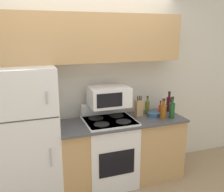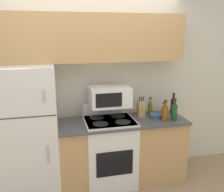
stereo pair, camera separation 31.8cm
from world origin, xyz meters
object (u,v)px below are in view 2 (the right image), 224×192
Objects in this scene: bottle_hot_sauce at (163,111)px; bottle_whiskey at (165,113)px; knife_block at (141,108)px; bottle_olive_oil at (150,108)px; bottle_wine_green at (174,112)px; microwave at (110,96)px; bottle_wine_red at (173,105)px; stove at (110,151)px; bowl at (156,116)px; refrigerator at (29,132)px.

bottle_whiskey reaches higher than bottle_hot_sauce.
bottle_olive_oil is (0.15, 0.03, -0.01)m from knife_block.
bottle_olive_oil is 0.36m from bottle_wine_green.
bottle_wine_green is at bearing -33.50° from knife_block.
bottle_wine_green is (0.83, -0.24, -0.20)m from microwave.
bottle_wine_green is (0.38, -0.25, 0.00)m from knife_block.
bottle_wine_green is at bearing -114.15° from bottle_wine_red.
bottle_olive_oil is (-0.16, 0.10, 0.02)m from bottle_hot_sauce.
bottle_hot_sauce is 0.77× the size of bottle_olive_oil.
stove is at bearing -172.32° from bottle_wine_red.
bottle_wine_red is (0.19, 0.09, 0.04)m from bottle_hot_sauce.
bottle_hot_sauce is (0.13, 0.05, 0.05)m from bowl.
stove is 1.12m from bottle_wine_red.
bottle_wine_red is at bearing 2.99° from knife_block.
refrigerator is at bearing 178.17° from bowl.
knife_block reaches higher than bowl.
refrigerator is at bearing 174.20° from bottle_wine_green.
refrigerator reaches higher than microwave.
bottle_olive_oil is 0.93× the size of bottle_whiskey.
knife_block is at bearing 136.63° from bottle_whiskey.
bottle_wine_green reaches higher than knife_block.
bottle_wine_green is at bearing -34.31° from bowl.
bowl is 0.56× the size of bottle_wine_red.
bottle_whiskey is 0.93× the size of bottle_wine_green.
bottle_hot_sauce is (1.80, -0.00, 0.14)m from refrigerator.
bottle_hot_sauce is at bearing 20.99° from bowl.
bowl is at bearing -156.79° from bottle_wine_red.
stove is at bearing -176.87° from bottle_hot_sauce.
microwave is 1.74× the size of bottle_wine_red.
microwave is 2.62× the size of bottle_hot_sauce.
stove is 0.91m from bottle_whiskey.
refrigerator is 6.40× the size of bottle_olive_oil.
refrigerator reaches higher than bottle_whiskey.
microwave reaches higher than bottle_wine_green.
bottle_whiskey reaches higher than bowl.
microwave is at bearing 162.30° from bottle_whiskey.
bottle_wine_green is (1.87, -0.19, 0.18)m from refrigerator.
stove is (1.02, -0.05, -0.35)m from refrigerator.
bottle_hot_sauce is 0.71× the size of bottle_whiskey.
bowl is 0.84× the size of bottle_hot_sauce.
bottle_whiskey is at bearing -10.37° from stove.
bottle_whiskey is (1.75, -0.18, 0.18)m from refrigerator.
refrigerator is 5.55× the size of bottle_wine_green.
stove is at bearing -167.45° from knife_block.
bowl is (0.62, -0.10, -0.29)m from microwave.
refrigerator is at bearing 174.17° from bottle_whiskey.
refrigerator is at bearing -177.72° from knife_block.
knife_block is at bearing 2.28° from refrigerator.
refrigerator is at bearing -177.54° from bottle_wine_red.
bottle_wine_green reaches higher than stove.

